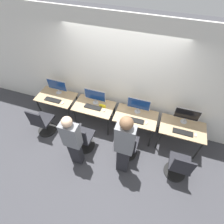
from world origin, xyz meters
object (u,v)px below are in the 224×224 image
Objects in this scene: mouse_far_left at (62,103)px; monitor_far_right at (187,115)px; mouse_right at (146,123)px; person_right at (124,145)px; mouse_far_right at (196,135)px; monitor_far_left at (57,86)px; keyboard_far_right at (183,132)px; office_chair_left at (83,139)px; office_chair_right at (127,146)px; keyboard_left at (93,107)px; monitor_left at (95,96)px; mouse_left at (104,110)px; office_chair_far_left at (42,123)px; person_left at (73,141)px; keyboard_far_left at (53,100)px; office_chair_far_right at (179,167)px; keyboard_right at (135,120)px; monitor_right at (139,105)px.

monitor_far_right is (2.96, 0.36, 0.22)m from mouse_far_left.
monitor_far_right is (0.81, 0.31, 0.22)m from mouse_right.
person_right is 19.80× the size of mouse_far_right.
keyboard_far_right is (3.26, -0.30, -0.23)m from monitor_far_left.
office_chair_left is 1.06m from office_chair_right.
office_chair_right is at bearing -118.10° from mouse_right.
keyboard_left is 2.20m from monitor_far_right.
monitor_left is 0.42m from mouse_left.
office_chair_far_left is 1.52m from monitor_left.
person_left reaches higher than mouse_far_right.
keyboard_far_left is 4.86× the size of mouse_right.
office_chair_left and office_chair_right have the same top height.
mouse_left is at bearing 142.89° from office_chair_right.
keyboard_left is (1.09, 0.09, 0.00)m from keyboard_far_left.
keyboard_far_right is at bearing 94.51° from office_chair_far_right.
keyboard_far_right is at bearing -90.00° from monitor_far_right.
person_left is at bearing -22.12° from office_chair_far_left.
mouse_far_left is at bearing 54.74° from office_chair_far_left.
keyboard_right is (1.06, 1.03, -0.13)m from person_left.
office_chair_far_right reaches higher than keyboard_right.
mouse_far_right is at bearing -0.41° from mouse_right.
keyboard_right is at bearing -7.99° from monitor_far_left.
office_chair_far_left is at bearing -171.22° from mouse_far_right.
monitor_far_left is 2.21m from keyboard_right.
office_chair_right is (1.05, 0.51, -0.47)m from person_left.
monitor_right is at bearing 1.94° from monitor_left.
monitor_far_right reaches higher than office_chair_far_right.
office_chair_left is 1.68× the size of monitor_right.
monitor_far_right is (2.15, 1.36, 0.10)m from person_left.
office_chair_right is at bearing -158.99° from mouse_far_right.
office_chair_right reaches higher than keyboard_far_right.
mouse_left is 1.91m from monitor_far_right.
mouse_right is 1.08m from mouse_far_right.
office_chair_far_right is (1.15, -0.14, 0.00)m from office_chair_right.
monitor_far_left reaches higher than keyboard_far_right.
keyboard_right is 0.48× the size of office_chair_far_right.
keyboard_far_right is at bearing -0.01° from keyboard_right.
person_right reaches higher than monitor_far_right.
mouse_right is (0.27, 0.01, 0.01)m from keyboard_right.
monitor_right is 0.31× the size of person_right.
office_chair_left is at bearing -30.50° from keyboard_far_left.
keyboard_far_right is at bearing -2.16° from mouse_left.
monitor_far_right is 0.47m from mouse_far_right.
keyboard_right is (1.09, -0.26, -0.23)m from monitor_left.
office_chair_far_left is 1.68× the size of monitor_far_right.
mouse_right is at bearing -2.73° from keyboard_left.
office_chair_left is 1.30m from keyboard_right.
office_chair_right is at bearing -14.67° from mouse_far_left.
keyboard_left is 1.36m from mouse_right.
keyboard_far_left is at bearing 149.50° from office_chair_left.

